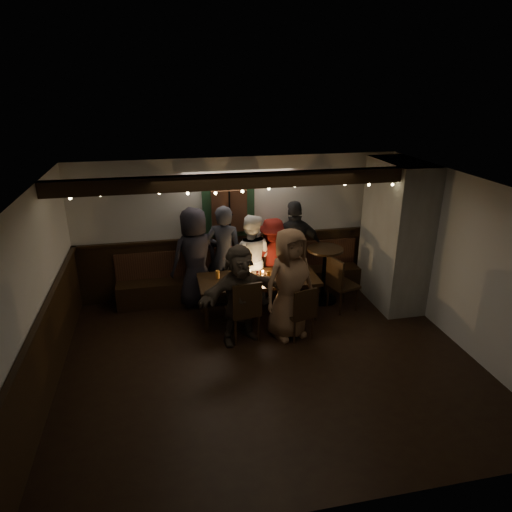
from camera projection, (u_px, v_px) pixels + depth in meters
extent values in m
cube|color=black|center=(269.00, 362.00, 6.71)|extent=(6.00, 5.00, 0.01)
cube|color=black|center=(271.00, 187.00, 5.76)|extent=(6.00, 5.00, 0.01)
cube|color=silver|center=(239.00, 227.00, 8.51)|extent=(6.00, 0.01, 2.60)
cube|color=silver|center=(35.00, 302.00, 5.66)|extent=(0.01, 5.00, 2.60)
cube|color=silver|center=(466.00, 264.00, 6.80)|extent=(0.01, 5.00, 2.60)
cube|color=black|center=(240.00, 264.00, 8.76)|extent=(6.00, 0.05, 1.10)
cube|color=black|center=(48.00, 353.00, 5.94)|extent=(0.05, 5.00, 1.10)
cube|color=gray|center=(395.00, 234.00, 8.10)|extent=(0.70, 1.40, 2.60)
cube|color=black|center=(242.00, 285.00, 8.65)|extent=(4.60, 0.45, 0.45)
cube|color=#3A1E12|center=(240.00, 258.00, 8.65)|extent=(4.60, 0.06, 0.50)
cube|color=#1D3D23|center=(229.00, 210.00, 8.29)|extent=(0.95, 0.04, 1.00)
cube|color=#3A1E12|center=(229.00, 211.00, 8.23)|extent=(0.64, 0.12, 0.76)
cube|color=black|center=(255.00, 180.00, 6.71)|extent=(6.00, 0.16, 0.22)
sphere|color=#FFE599|center=(70.00, 198.00, 6.24)|extent=(0.04, 0.04, 0.04)
sphere|color=#FFE599|center=(100.00, 195.00, 6.31)|extent=(0.04, 0.04, 0.04)
sphere|color=#FFE599|center=(130.00, 193.00, 6.38)|extent=(0.04, 0.04, 0.04)
sphere|color=#FFE599|center=(159.00, 193.00, 6.47)|extent=(0.04, 0.04, 0.04)
sphere|color=#FFE599|center=(188.00, 193.00, 6.55)|extent=(0.04, 0.04, 0.04)
sphere|color=#FFE599|center=(215.00, 193.00, 6.63)|extent=(0.04, 0.04, 0.04)
sphere|color=#FFE599|center=(242.00, 191.00, 6.71)|extent=(0.04, 0.04, 0.04)
sphere|color=#FFE599|center=(269.00, 189.00, 6.78)|extent=(0.04, 0.04, 0.04)
sphere|color=#FFE599|center=(295.00, 186.00, 6.84)|extent=(0.04, 0.04, 0.04)
sphere|color=#FFE599|center=(320.00, 184.00, 6.92)|extent=(0.04, 0.04, 0.04)
sphere|color=#FFE599|center=(345.00, 184.00, 7.00)|extent=(0.04, 0.04, 0.04)
sphere|color=#FFE599|center=(369.00, 185.00, 7.09)|extent=(0.04, 0.04, 0.04)
sphere|color=#FFE599|center=(392.00, 185.00, 7.17)|extent=(0.04, 0.04, 0.04)
sphere|color=#FFE599|center=(416.00, 183.00, 7.24)|extent=(0.04, 0.04, 0.04)
cube|color=black|center=(258.00, 280.00, 7.75)|extent=(2.03, 0.87, 0.06)
cylinder|color=black|center=(206.00, 314.00, 7.38)|extent=(0.07, 0.07, 0.67)
cylinder|color=black|center=(202.00, 295.00, 8.03)|extent=(0.07, 0.07, 0.67)
cylinder|color=black|center=(317.00, 303.00, 7.74)|extent=(0.07, 0.07, 0.67)
cylinder|color=black|center=(304.00, 285.00, 8.39)|extent=(0.07, 0.07, 0.67)
cylinder|color=#BF7226|center=(218.00, 274.00, 7.72)|extent=(0.07, 0.07, 0.14)
cylinder|color=#BF7226|center=(236.00, 280.00, 7.49)|extent=(0.07, 0.07, 0.14)
cylinder|color=silver|center=(249.00, 272.00, 7.82)|extent=(0.07, 0.07, 0.14)
cylinder|color=#BF7226|center=(269.00, 275.00, 7.71)|extent=(0.07, 0.07, 0.14)
cylinder|color=silver|center=(284.00, 269.00, 7.93)|extent=(0.07, 0.07, 0.14)
cylinder|color=#BF7226|center=(301.00, 274.00, 7.74)|extent=(0.07, 0.07, 0.14)
cylinder|color=white|center=(230.00, 288.00, 7.38)|extent=(0.25, 0.25, 0.01)
cube|color=#B2B2B7|center=(259.00, 278.00, 7.69)|extent=(0.15, 0.10, 0.05)
cylinder|color=#990C0C|center=(257.00, 275.00, 7.66)|extent=(0.03, 0.03, 0.15)
cylinder|color=gold|center=(261.00, 275.00, 7.68)|extent=(0.03, 0.03, 0.15)
cylinder|color=silver|center=(263.00, 274.00, 7.79)|extent=(0.05, 0.05, 0.08)
sphere|color=#FFB24C|center=(263.00, 271.00, 7.77)|extent=(0.03, 0.03, 0.03)
cube|color=black|center=(243.00, 311.00, 7.18)|extent=(0.53, 0.53, 0.04)
cube|color=black|center=(247.00, 300.00, 6.89)|extent=(0.47, 0.11, 0.53)
cylinder|color=black|center=(251.00, 317.00, 7.49)|extent=(0.04, 0.04, 0.45)
cylinder|color=black|center=(258.00, 328.00, 7.16)|extent=(0.04, 0.04, 0.45)
cylinder|color=black|center=(229.00, 321.00, 7.37)|extent=(0.04, 0.04, 0.45)
cylinder|color=black|center=(236.00, 332.00, 7.04)|extent=(0.04, 0.04, 0.45)
cube|color=black|center=(298.00, 313.00, 7.22)|extent=(0.50, 0.50, 0.04)
cube|color=black|center=(305.00, 304.00, 6.97)|extent=(0.40, 0.14, 0.47)
cylinder|color=black|center=(301.00, 319.00, 7.50)|extent=(0.03, 0.03, 0.40)
cylinder|color=black|center=(312.00, 328.00, 7.23)|extent=(0.03, 0.03, 0.40)
cylinder|color=black|center=(284.00, 323.00, 7.37)|extent=(0.03, 0.03, 0.40)
cylinder|color=black|center=(294.00, 333.00, 7.09)|extent=(0.03, 0.03, 0.40)
cube|color=black|center=(343.00, 285.00, 8.09)|extent=(0.56, 0.56, 0.04)
cube|color=black|center=(335.00, 273.00, 7.90)|extent=(0.17, 0.45, 0.52)
cylinder|color=black|center=(357.00, 299.00, 8.11)|extent=(0.04, 0.04, 0.44)
cylinder|color=black|center=(340.00, 304.00, 7.95)|extent=(0.04, 0.04, 0.44)
cylinder|color=black|center=(344.00, 291.00, 8.41)|extent=(0.04, 0.04, 0.44)
cylinder|color=black|center=(328.00, 296.00, 8.25)|extent=(0.04, 0.04, 0.44)
cylinder|color=black|center=(322.00, 299.00, 8.57)|extent=(0.53, 0.53, 0.03)
cylinder|color=black|center=(324.00, 275.00, 8.39)|extent=(0.07, 0.07, 1.01)
cylinder|color=black|center=(325.00, 249.00, 8.20)|extent=(0.65, 0.65, 0.04)
imported|color=black|center=(195.00, 257.00, 8.14)|extent=(1.03, 0.85, 1.82)
imported|color=#2A2B36|center=(224.00, 255.00, 8.22)|extent=(0.78, 0.64, 1.84)
imported|color=white|center=(251.00, 259.00, 8.28)|extent=(0.97, 0.87, 1.66)
imported|color=#5E110E|center=(273.00, 258.00, 8.46)|extent=(1.02, 0.61, 1.54)
imported|color=black|center=(295.00, 249.00, 8.49)|extent=(1.08, 0.46, 1.84)
imported|color=#3F352A|center=(240.00, 294.00, 6.98)|extent=(1.56, 0.90, 1.60)
imported|color=brown|center=(289.00, 284.00, 7.10)|extent=(1.01, 0.81, 1.80)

